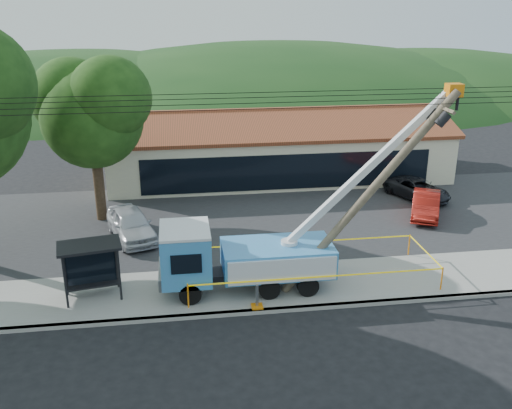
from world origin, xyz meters
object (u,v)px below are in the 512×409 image
object	(u,v)px
utility_truck	(243,254)
bus_shelter	(90,257)
car_silver	(132,240)
car_dark	(416,200)
leaning_pole	(376,185)
car_red	(424,217)

from	to	relation	value
utility_truck	bus_shelter	distance (m)	6.13
car_silver	car_dark	distance (m)	17.11
utility_truck	car_silver	bearing A→B (deg)	129.21
leaning_pole	car_dark	size ratio (longest dim) A/B	1.94
utility_truck	car_red	world-z (taller)	utility_truck
car_silver	car_red	size ratio (longest dim) A/B	1.10
utility_truck	leaning_pole	world-z (taller)	utility_truck
utility_truck	leaning_pole	distance (m)	6.04
utility_truck	car_red	bearing A→B (deg)	32.19
utility_truck	leaning_pole	size ratio (longest dim) A/B	1.45
bus_shelter	utility_truck	bearing A→B (deg)	-12.35
leaning_pole	car_silver	bearing A→B (deg)	147.21
bus_shelter	car_dark	distance (m)	20.36
leaning_pole	car_dark	xyz separation A→B (m)	(6.48, 10.31, -4.59)
bus_shelter	car_red	size ratio (longest dim) A/B	0.65
bus_shelter	car_silver	xyz separation A→B (m)	(1.17, 5.85, -1.85)
car_dark	utility_truck	bearing A→B (deg)	-163.19
leaning_pole	car_silver	xyz separation A→B (m)	(-10.22, 6.58, -4.59)
leaning_pole	car_dark	bearing A→B (deg)	57.85
car_red	car_silver	bearing A→B (deg)	-151.82
utility_truck	car_silver	distance (m)	8.02
utility_truck	bus_shelter	xyz separation A→B (m)	(-6.12, 0.23, 0.17)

